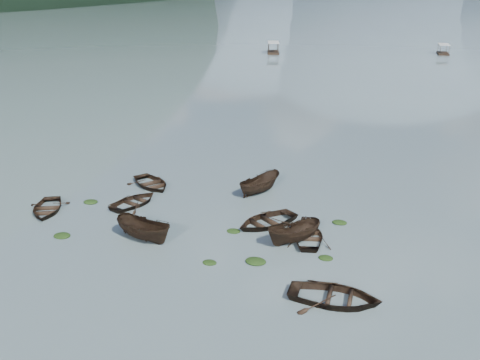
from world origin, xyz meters
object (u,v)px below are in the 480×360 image
(rowboat_3, at_px, (308,239))
(pontoon_centre, at_px, (443,54))
(pontoon_left, at_px, (273,53))
(rowboat_0, at_px, (47,211))

(rowboat_3, distance_m, pontoon_centre, 102.54)
(rowboat_3, distance_m, pontoon_left, 95.36)
(rowboat_3, height_order, pontoon_centre, pontoon_centre)
(rowboat_0, distance_m, pontoon_left, 93.40)
(pontoon_left, bearing_deg, pontoon_centre, -0.67)
(rowboat_0, xyz_separation_m, pontoon_centre, (27.31, 104.07, 0.00))
(rowboat_0, xyz_separation_m, rowboat_3, (18.73, 1.89, 0.00))
(rowboat_3, bearing_deg, rowboat_0, -8.16)
(rowboat_0, xyz_separation_m, pontoon_left, (-9.77, 92.89, 0.00))
(rowboat_3, xyz_separation_m, pontoon_left, (-28.51, 91.00, 0.00))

